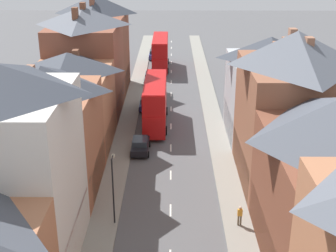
% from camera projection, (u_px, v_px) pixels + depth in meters
% --- Properties ---
extents(pavement_left, '(2.20, 104.00, 0.14)m').
position_uv_depth(pavement_left, '(128.00, 120.00, 55.98)').
color(pavement_left, gray).
rests_on(pavement_left, ground).
extents(pavement_right, '(2.20, 104.00, 0.14)m').
position_uv_depth(pavement_right, '(214.00, 120.00, 55.90)').
color(pavement_right, gray).
rests_on(pavement_right, ground).
extents(centre_line_dashes, '(0.14, 97.80, 0.01)m').
position_uv_depth(centre_line_dashes, '(171.00, 126.00, 54.11)').
color(centre_line_dashes, silver).
rests_on(centre_line_dashes, ground).
extents(terrace_row_left, '(8.00, 68.04, 14.26)m').
position_uv_depth(terrace_row_left, '(44.00, 128.00, 37.49)').
color(terrace_row_left, '#B2704C').
rests_on(terrace_row_left, ground).
extents(terrace_row_right, '(8.00, 49.81, 13.37)m').
position_uv_depth(terrace_row_right, '(328.00, 174.00, 30.16)').
color(terrace_row_right, silver).
rests_on(terrace_row_right, ground).
extents(double_decker_bus_lead, '(2.74, 10.80, 5.30)m').
position_uv_depth(double_decker_bus_lead, '(155.00, 102.00, 53.55)').
color(double_decker_bus_lead, red).
rests_on(double_decker_bus_lead, ground).
extents(double_decker_bus_mid_street, '(2.74, 10.80, 5.30)m').
position_uv_depth(double_decker_bus_mid_street, '(160.00, 52.00, 76.82)').
color(double_decker_bus_mid_street, red).
rests_on(double_decker_bus_mid_street, ground).
extents(car_near_blue, '(1.90, 4.28, 1.66)m').
position_uv_depth(car_near_blue, '(150.00, 78.00, 69.84)').
color(car_near_blue, '#4C515B').
rests_on(car_near_blue, ground).
extents(car_near_silver, '(1.90, 3.84, 1.66)m').
position_uv_depth(car_near_silver, '(154.00, 54.00, 84.20)').
color(car_near_silver, navy).
rests_on(car_near_silver, ground).
extents(car_parked_left_a, '(1.90, 4.10, 1.58)m').
position_uv_depth(car_parked_left_a, '(147.00, 103.00, 59.38)').
color(car_parked_left_a, navy).
rests_on(car_parked_left_a, ground).
extents(car_parked_right_a, '(1.90, 3.96, 1.57)m').
position_uv_depth(car_parked_right_a, '(140.00, 145.00, 47.29)').
color(car_parked_right_a, black).
rests_on(car_parked_right_a, ground).
extents(pedestrian_mid_left, '(0.36, 0.22, 1.61)m').
position_uv_depth(pedestrian_mid_left, '(240.00, 215.00, 34.91)').
color(pedestrian_mid_left, brown).
rests_on(pedestrian_mid_left, pavement_right).
extents(street_lamp, '(0.20, 1.12, 5.50)m').
position_uv_depth(street_lamp, '(113.00, 186.00, 34.53)').
color(street_lamp, black).
rests_on(street_lamp, ground).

